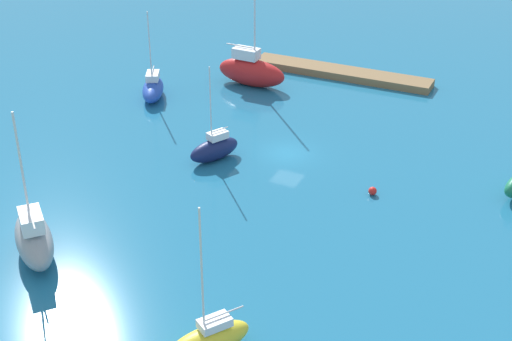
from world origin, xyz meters
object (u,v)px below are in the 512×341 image
Objects in this scene: sailboat_gray_east_end at (34,238)px; sailboat_red_center_basin at (251,71)px; sailboat_navy_mid_basin at (214,149)px; mooring_buoy_red at (373,191)px; sailboat_yellow_lone_north at (209,340)px; sailboat_blue_inner_mooring at (153,88)px; pier_dock at (341,73)px.

sailboat_red_center_basin is at bearing -47.57° from sailboat_gray_east_end.
sailboat_gray_east_end is 1.27× the size of sailboat_navy_mid_basin.
mooring_buoy_red is at bearing -93.34° from sailboat_gray_east_end.
sailboat_gray_east_end is at bearing -68.93° from sailboat_yellow_lone_north.
sailboat_blue_inner_mooring is 0.68× the size of sailboat_red_center_basin.
mooring_buoy_red is (-3.13, -21.28, -0.66)m from sailboat_yellow_lone_north.
sailboat_yellow_lone_north reaches higher than sailboat_blue_inner_mooring.
pier_dock is 1.82× the size of sailboat_gray_east_end.
sailboat_navy_mid_basin is 0.64× the size of sailboat_red_center_basin.
sailboat_yellow_lone_north is (-7.40, 44.21, 0.60)m from pier_dock.
sailboat_red_center_basin is (15.13, -37.81, 0.63)m from sailboat_yellow_lone_north.
sailboat_red_center_basin is at bearing -124.15° from sailboat_yellow_lone_north.
sailboat_blue_inner_mooring is 27.45m from mooring_buoy_red.
sailboat_gray_east_end is 16.18× the size of mooring_buoy_red.
pier_dock reaches higher than mooring_buoy_red.
sailboat_red_center_basin is at bearing -138.33° from sailboat_navy_mid_basin.
sailboat_red_center_basin reaches higher than mooring_buoy_red.
sailboat_blue_inner_mooring reaches higher than mooring_buoy_red.
pier_dock is 41.46m from sailboat_gray_east_end.
sailboat_yellow_lone_north is at bearing 99.50° from pier_dock.
sailboat_gray_east_end is 0.81× the size of sailboat_red_center_basin.
sailboat_gray_east_end reaches higher than mooring_buoy_red.
pier_dock is 25.23m from mooring_buoy_red.
sailboat_blue_inner_mooring reaches higher than sailboat_navy_mid_basin.
pier_dock is 20.40m from sailboat_blue_inner_mooring.
sailboat_red_center_basin is at bearing 39.63° from pier_dock.
sailboat_gray_east_end is at bearing 43.96° from mooring_buoy_red.
sailboat_yellow_lone_north is at bearing -150.29° from sailboat_gray_east_end.
pier_dock is at bearing -161.51° from sailboat_navy_mid_basin.
sailboat_blue_inner_mooring is 13.59× the size of mooring_buoy_red.
mooring_buoy_red is at bearing 114.67° from pier_dock.
mooring_buoy_red is (-18.26, 16.53, -1.30)m from sailboat_red_center_basin.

